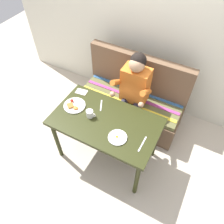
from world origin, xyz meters
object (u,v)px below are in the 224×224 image
Objects in this scene: person at (133,89)px; plate_eggs at (118,137)px; table at (106,125)px; couch at (132,101)px; knife at (142,144)px; plate_breakfast at (74,105)px; napkin at (82,92)px; fork at (101,105)px; coffee_mug at (90,114)px.

plate_eggs is (0.16, -0.73, -0.00)m from person.
table is 0.83× the size of couch.
person is at bearing -70.48° from couch.
plate_eggs is 0.99× the size of knife.
plate_breakfast is (-0.49, -0.57, 0.00)m from person.
fork is at bearing -14.29° from napkin.
plate_breakfast reaches higher than plate_eggs.
plate_eggs is 0.26m from knife.
couch is 7.24× the size of plate_eggs.
napkin is (-0.06, 0.24, -0.01)m from plate_breakfast.
plate_eggs is at bearing -167.91° from knife.
napkin is 0.69× the size of knife.
knife is (0.63, -0.26, 0.00)m from fork.
couch is at bearing 77.08° from coffee_mug.
knife is (0.48, -0.86, 0.40)m from couch.
plate_eggs is (0.22, -0.91, 0.41)m from couch.
plate_breakfast is at bearing -130.50° from person.
knife is (0.42, -0.68, -0.01)m from person.
coffee_mug is at bearing -122.60° from fork.
plate_eggs is at bearing -77.74° from person.
plate_breakfast is (-0.43, 0.02, 0.09)m from table.
coffee_mug is 0.66m from knife.
plate_eggs is (0.22, -0.14, 0.09)m from table.
plate_breakfast is 1.27× the size of plate_eggs.
table is at bearing 169.93° from knife.
plate_eggs is at bearing -29.43° from napkin.
person is (0.06, -0.17, 0.41)m from couch.
plate_breakfast is 1.49× the size of fork.
knife is at bearing -19.85° from napkin.
couch is 7.20× the size of knife.
person is 0.80m from knife.
plate_breakfast is at bearing 166.28° from plate_eggs.
couch is at bearing 50.13° from fork.
person is 6.06× the size of knife.
plate_eggs reaches higher than table.
couch is 0.45m from person.
person is 0.76m from plate_breakfast.
plate_breakfast reaches higher than table.
plate_breakfast is (-0.43, -0.75, 0.41)m from couch.
plate_breakfast is 0.31m from fork.
table is 0.83m from couch.
fork is at bearing 132.35° from table.
couch reaches higher than knife.
person is at bearing 31.54° from napkin.
table is at bearing -90.00° from couch.
coffee_mug is 0.59× the size of knife.
napkin is 0.81× the size of fork.
plate_eggs reaches higher than fork.
person is 8.84× the size of napkin.
table is 0.60m from person.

